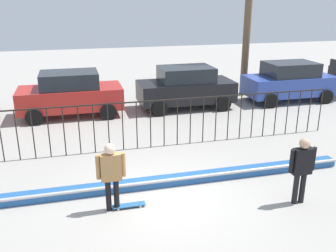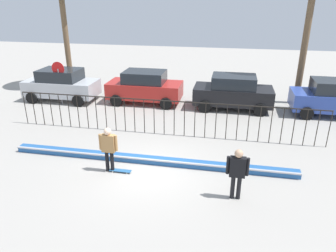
{
  "view_description": "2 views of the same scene",
  "coord_description": "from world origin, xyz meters",
  "px_view_note": "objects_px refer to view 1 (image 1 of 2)",
  "views": [
    {
      "loc": [
        -1.94,
        -8.24,
        4.84
      ],
      "look_at": [
        0.64,
        1.65,
        1.3
      ],
      "focal_mm": 39.86,
      "sensor_mm": 36.0,
      "label": 1
    },
    {
      "loc": [
        2.81,
        -9.94,
        5.98
      ],
      "look_at": [
        0.51,
        1.67,
        1.11
      ],
      "focal_mm": 34.21,
      "sensor_mm": 36.0,
      "label": 2
    }
  ],
  "objects_px": {
    "skateboarder": "(111,171)",
    "parked_car_black": "(186,87)",
    "skateboard": "(129,205)",
    "parked_car_red": "(70,94)",
    "parked_car_blue": "(289,81)",
    "camera_operator": "(302,165)"
  },
  "relations": [
    {
      "from": "parked_car_blue",
      "to": "parked_car_black",
      "type": "bearing_deg",
      "value": -179.82
    },
    {
      "from": "skateboard",
      "to": "parked_car_red",
      "type": "bearing_deg",
      "value": 78.75
    },
    {
      "from": "camera_operator",
      "to": "parked_car_blue",
      "type": "bearing_deg",
      "value": -60.01
    },
    {
      "from": "parked_car_red",
      "to": "parked_car_blue",
      "type": "height_order",
      "value": "same"
    },
    {
      "from": "skateboarder",
      "to": "parked_car_blue",
      "type": "bearing_deg",
      "value": 36.76
    },
    {
      "from": "skateboarder",
      "to": "camera_operator",
      "type": "distance_m",
      "value": 4.56
    },
    {
      "from": "camera_operator",
      "to": "parked_car_black",
      "type": "xyz_separation_m",
      "value": [
        -0.21,
        8.75,
        -0.06
      ]
    },
    {
      "from": "skateboard",
      "to": "parked_car_black",
      "type": "relative_size",
      "value": 0.19
    },
    {
      "from": "skateboarder",
      "to": "parked_car_red",
      "type": "distance_m",
      "value": 8.05
    },
    {
      "from": "parked_car_blue",
      "to": "skateboard",
      "type": "bearing_deg",
      "value": -138.35
    },
    {
      "from": "skateboarder",
      "to": "parked_car_blue",
      "type": "distance_m",
      "value": 12.33
    },
    {
      "from": "skateboarder",
      "to": "parked_car_black",
      "type": "xyz_separation_m",
      "value": [
        4.27,
        7.93,
        -0.05
      ]
    },
    {
      "from": "parked_car_black",
      "to": "skateboarder",
      "type": "bearing_deg",
      "value": -120.75
    },
    {
      "from": "skateboard",
      "to": "parked_car_red",
      "type": "xyz_separation_m",
      "value": [
        -1.21,
        8.01,
        0.91
      ]
    },
    {
      "from": "camera_operator",
      "to": "parked_car_black",
      "type": "height_order",
      "value": "parked_car_black"
    },
    {
      "from": "parked_car_red",
      "to": "skateboard",
      "type": "bearing_deg",
      "value": -81.34
    },
    {
      "from": "skateboarder",
      "to": "parked_car_blue",
      "type": "height_order",
      "value": "parked_car_blue"
    },
    {
      "from": "camera_operator",
      "to": "parked_car_red",
      "type": "xyz_separation_m",
      "value": [
        -5.31,
        8.83,
        -0.06
      ]
    },
    {
      "from": "parked_car_red",
      "to": "skateboarder",
      "type": "bearing_deg",
      "value": -84.05
    },
    {
      "from": "skateboard",
      "to": "parked_car_black",
      "type": "bearing_deg",
      "value": 44.04
    },
    {
      "from": "parked_car_red",
      "to": "parked_car_blue",
      "type": "bearing_deg",
      "value": -0.76
    },
    {
      "from": "camera_operator",
      "to": "skateboarder",
      "type": "bearing_deg",
      "value": 49.55
    }
  ]
}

